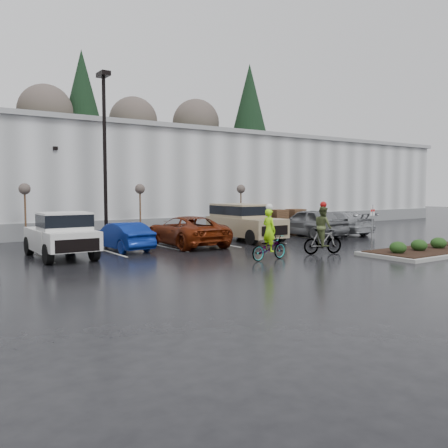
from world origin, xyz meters
TOP-DOWN VIEW (x-y plane):
  - ground at (0.00, 0.00)m, footprint 120.00×120.00m
  - warehouse at (0.00, 21.99)m, footprint 60.50×15.50m
  - wooded_ridge at (0.00, 45.00)m, footprint 80.00×25.00m
  - lamppost at (-4.00, 12.00)m, footprint 0.50×1.00m
  - sapling_west at (-8.00, 13.00)m, footprint 0.60×0.60m
  - sapling_mid at (-1.50, 13.00)m, footprint 0.60×0.60m
  - sapling_east at (6.00, 13.00)m, footprint 0.60×0.60m
  - pallet_stack_a at (8.50, 14.00)m, footprint 1.20×1.20m
  - pallet_stack_b at (10.20, 14.00)m, footprint 1.20×1.20m
  - pallet_stack_c at (12.00, 14.00)m, footprint 1.20×1.20m
  - curb_island at (7.00, -1.00)m, footprint 8.00×3.00m
  - mulch_bed at (7.00, -1.00)m, footprint 7.60×2.60m
  - shrub_a at (4.00, -1.00)m, footprint 0.70×0.70m
  - shrub_b at (5.50, -1.00)m, footprint 0.70×0.70m
  - shrub_c at (7.00, -1.00)m, footprint 0.70×0.70m
  - fire_lane_sign at (3.80, 0.20)m, footprint 0.30×0.05m
  - pickup_white at (-7.87, 7.13)m, footprint 2.10×5.20m
  - car_blue at (-4.78, 7.80)m, footprint 1.75×4.15m
  - car_red at (-1.39, 7.62)m, footprint 2.77×5.60m
  - suv_tan at (2.57, 7.86)m, footprint 2.20×5.10m
  - car_grey at (7.14, 7.54)m, footprint 2.12×5.06m
  - car_far_silver at (9.65, 7.58)m, footprint 2.42×5.28m
  - cyclist_hivis at (-1.00, 1.50)m, footprint 1.96×0.87m
  - cyclist_olive at (2.09, 1.50)m, footprint 1.88×1.01m

SIDE VIEW (x-z plane):
  - ground at x=0.00m, z-range 0.00..0.00m
  - curb_island at x=7.00m, z-range 0.00..0.15m
  - mulch_bed at x=7.00m, z-range 0.15..0.19m
  - shrub_a at x=4.00m, z-range 0.15..0.67m
  - shrub_b at x=5.50m, z-range 0.15..0.67m
  - shrub_c at x=7.00m, z-range 0.15..0.67m
  - car_blue at x=-4.78m, z-range 0.00..1.33m
  - pallet_stack_a at x=8.50m, z-range 0.00..1.35m
  - pallet_stack_b at x=10.20m, z-range 0.00..1.35m
  - pallet_stack_c at x=12.00m, z-range 0.00..1.35m
  - cyclist_hivis at x=-1.00m, z-range -0.44..1.86m
  - car_far_silver at x=9.65m, z-range 0.00..1.50m
  - car_red at x=-1.39m, z-range 0.00..1.53m
  - cyclist_olive at x=2.09m, z-range -0.32..2.03m
  - car_grey at x=7.14m, z-range 0.00..1.71m
  - pickup_white at x=-7.87m, z-range 0.00..1.96m
  - suv_tan at x=2.57m, z-range 0.00..2.06m
  - fire_lane_sign at x=3.80m, z-range 0.31..2.51m
  - sapling_west at x=-8.00m, z-range 1.13..4.33m
  - sapling_mid at x=-1.50m, z-range 1.13..4.33m
  - sapling_east at x=6.00m, z-range 1.13..4.33m
  - wooded_ridge at x=0.00m, z-range 0.00..6.00m
  - warehouse at x=0.00m, z-range 0.05..7.25m
  - lamppost at x=-4.00m, z-range 1.07..10.30m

